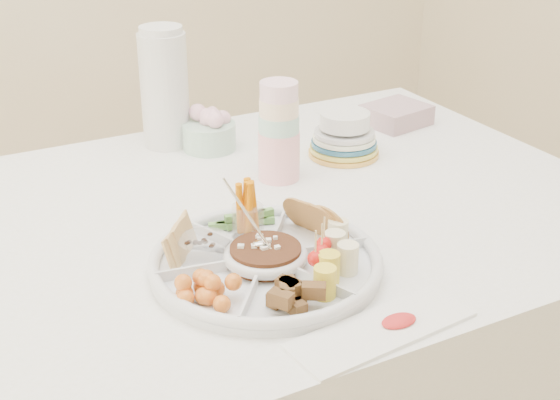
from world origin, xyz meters
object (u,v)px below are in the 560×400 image
dining_table (238,375)px  plate_stack (344,134)px  party_tray (266,259)px  thermos (164,86)px

dining_table → plate_stack: plate_stack is taller
party_tray → thermos: bearing=84.3°
dining_table → thermos: thermos is taller
dining_table → thermos: size_ratio=5.42×
thermos → plate_stack: 0.42m
party_tray → plate_stack: plate_stack is taller
dining_table → party_tray: 0.46m
dining_table → plate_stack: bearing=24.0°
dining_table → party_tray: size_ratio=4.00×
party_tray → plate_stack: 0.54m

